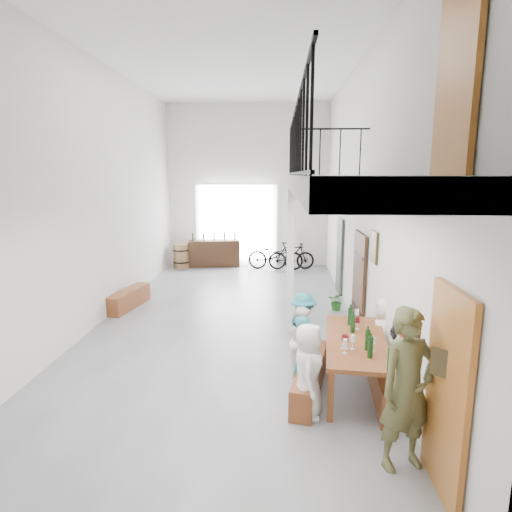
# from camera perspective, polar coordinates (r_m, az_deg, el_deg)

# --- Properties ---
(floor) EXTENTS (12.00, 12.00, 0.00)m
(floor) POSITION_cam_1_polar(r_m,az_deg,el_deg) (9.41, -3.65, -8.70)
(floor) COLOR slate
(floor) RESTS_ON ground
(room_walls) EXTENTS (12.00, 12.00, 12.00)m
(room_walls) POSITION_cam_1_polar(r_m,az_deg,el_deg) (8.88, -3.93, 13.47)
(room_walls) COLOR white
(room_walls) RESTS_ON ground
(gateway_portal) EXTENTS (2.80, 0.08, 2.80)m
(gateway_portal) POSITION_cam_1_polar(r_m,az_deg,el_deg) (14.92, -2.63, 4.10)
(gateway_portal) COLOR white
(gateway_portal) RESTS_ON ground
(right_wall_decor) EXTENTS (0.07, 8.28, 5.07)m
(right_wall_decor) POSITION_cam_1_polar(r_m,az_deg,el_deg) (7.27, 16.04, -0.68)
(right_wall_decor) COLOR #A76326
(right_wall_decor) RESTS_ON ground
(balcony) EXTENTS (1.52, 5.62, 4.00)m
(balcony) POSITION_cam_1_polar(r_m,az_deg,el_deg) (5.76, 12.39, 8.84)
(balcony) COLOR silver
(balcony) RESTS_ON ground
(tasting_table) EXTENTS (1.08, 2.17, 0.79)m
(tasting_table) POSITION_cam_1_polar(r_m,az_deg,el_deg) (6.50, 13.20, -11.44)
(tasting_table) COLOR brown
(tasting_table) RESTS_ON ground
(bench_inner) EXTENTS (0.69, 1.88, 0.43)m
(bench_inner) POSITION_cam_1_polar(r_m,az_deg,el_deg) (6.58, 7.26, -15.67)
(bench_inner) COLOR brown
(bench_inner) RESTS_ON ground
(bench_wall) EXTENTS (0.44, 2.03, 0.46)m
(bench_wall) POSITION_cam_1_polar(r_m,az_deg,el_deg) (6.73, 16.29, -15.21)
(bench_wall) COLOR brown
(bench_wall) RESTS_ON ground
(tableware) EXTENTS (0.46, 1.48, 0.35)m
(tableware) POSITION_cam_1_polar(r_m,az_deg,el_deg) (6.35, 13.28, -9.85)
(tableware) COLOR black
(tableware) RESTS_ON tasting_table
(side_bench) EXTENTS (0.60, 1.59, 0.44)m
(side_bench) POSITION_cam_1_polar(r_m,az_deg,el_deg) (10.70, -16.60, -5.48)
(side_bench) COLOR brown
(side_bench) RESTS_ON ground
(oak_barrel) EXTENTS (0.56, 0.56, 0.82)m
(oak_barrel) POSITION_cam_1_polar(r_m,az_deg,el_deg) (14.82, -9.93, 0.03)
(oak_barrel) COLOR olive
(oak_barrel) RESTS_ON ground
(serving_counter) EXTENTS (1.78, 0.71, 0.92)m
(serving_counter) POSITION_cam_1_polar(r_m,az_deg,el_deg) (14.87, -5.58, 0.36)
(serving_counter) COLOR #391F12
(serving_counter) RESTS_ON ground
(counter_bottles) EXTENTS (1.48, 0.27, 0.28)m
(counter_bottles) POSITION_cam_1_polar(r_m,az_deg,el_deg) (14.76, -5.62, 2.64)
(counter_bottles) COLOR black
(counter_bottles) RESTS_ON serving_counter
(guest_left_a) EXTENTS (0.46, 0.65, 1.27)m
(guest_left_a) POSITION_cam_1_polar(r_m,az_deg,el_deg) (5.77, 6.94, -14.94)
(guest_left_a) COLOR white
(guest_left_a) RESTS_ON ground
(guest_left_b) EXTENTS (0.37, 0.49, 1.20)m
(guest_left_b) POSITION_cam_1_polar(r_m,az_deg,el_deg) (6.25, 6.48, -13.22)
(guest_left_b) COLOR #236975
(guest_left_b) RESTS_ON ground
(guest_left_c) EXTENTS (0.52, 0.62, 1.12)m
(guest_left_c) POSITION_cam_1_polar(r_m,az_deg,el_deg) (6.89, 6.26, -11.22)
(guest_left_c) COLOR white
(guest_left_c) RESTS_ON ground
(guest_left_d) EXTENTS (0.73, 0.89, 1.21)m
(guest_left_d) POSITION_cam_1_polar(r_m,az_deg,el_deg) (7.30, 6.33, -9.55)
(guest_left_d) COLOR #236975
(guest_left_d) RESTS_ON ground
(guest_right_a) EXTENTS (0.47, 0.70, 1.10)m
(guest_right_a) POSITION_cam_1_polar(r_m,az_deg,el_deg) (6.27, 19.13, -14.17)
(guest_right_a) COLOR #AE221D
(guest_right_a) RESTS_ON ground
(guest_right_b) EXTENTS (0.67, 1.06, 1.09)m
(guest_right_b) POSITION_cam_1_polar(r_m,az_deg,el_deg) (6.71, 18.58, -12.47)
(guest_right_b) COLOR black
(guest_right_b) RESTS_ON ground
(guest_right_c) EXTENTS (0.48, 0.65, 1.20)m
(guest_right_c) POSITION_cam_1_polar(r_m,az_deg,el_deg) (7.30, 16.71, -9.97)
(guest_right_c) COLOR white
(guest_right_c) RESTS_ON ground
(host_standing) EXTENTS (0.76, 0.63, 1.79)m
(host_standing) POSITION_cam_1_polar(r_m,az_deg,el_deg) (5.01, 19.53, -16.41)
(host_standing) COLOR brown
(host_standing) RESTS_ON ground
(potted_plant) EXTENTS (0.48, 0.45, 0.43)m
(potted_plant) POSITION_cam_1_polar(r_m,az_deg,el_deg) (10.25, 10.75, -5.94)
(potted_plant) COLOR #1A4B16
(potted_plant) RESTS_ON ground
(bicycle_near) EXTENTS (1.90, 0.84, 0.97)m
(bicycle_near) POSITION_cam_1_polar(r_m,az_deg,el_deg) (14.30, 2.61, 0.09)
(bicycle_near) COLOR black
(bicycle_near) RESTS_ON ground
(bicycle_far) EXTENTS (1.58, 0.61, 0.93)m
(bicycle_far) POSITION_cam_1_polar(r_m,az_deg,el_deg) (14.34, 4.74, 0.01)
(bicycle_far) COLOR black
(bicycle_far) RESTS_ON ground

